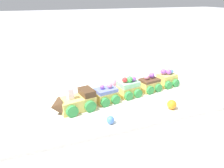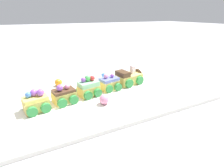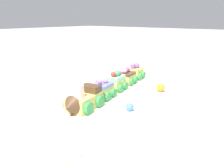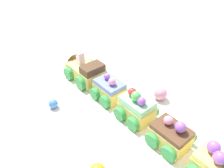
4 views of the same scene
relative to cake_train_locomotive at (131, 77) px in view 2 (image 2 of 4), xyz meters
name	(u,v)px [view 2 (image 2 of 4)]	position (x,y,z in m)	size (l,w,h in m)	color
ground_plane	(99,98)	(-0.16, -0.05, -0.04)	(10.00, 10.00, 0.00)	#B2B2B7
display_board	(99,96)	(-0.16, -0.05, -0.03)	(0.75, 0.39, 0.01)	white
cake_train_locomotive	(131,77)	(0.00, 0.00, 0.00)	(0.14, 0.09, 0.07)	#EACC66
cake_car_blueberry	(109,84)	(-0.11, -0.02, 0.00)	(0.08, 0.08, 0.06)	#EACC66
cake_car_mint	(89,88)	(-0.19, -0.03, 0.00)	(0.08, 0.08, 0.07)	#EACC66
cake_car_chocolate	(64,96)	(-0.28, -0.05, 0.00)	(0.08, 0.08, 0.06)	#EACC66
cake_car_lemon	(36,103)	(-0.36, -0.06, 0.00)	(0.08, 0.08, 0.07)	#EACC66
gumball_blue	(104,75)	(-0.07, 0.11, -0.01)	(0.02, 0.02, 0.02)	#4C84E0
gumball_pink	(104,99)	(-0.17, -0.12, -0.01)	(0.03, 0.03, 0.03)	pink
gumball_orange	(58,82)	(-0.27, 0.10, -0.01)	(0.03, 0.03, 0.03)	orange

